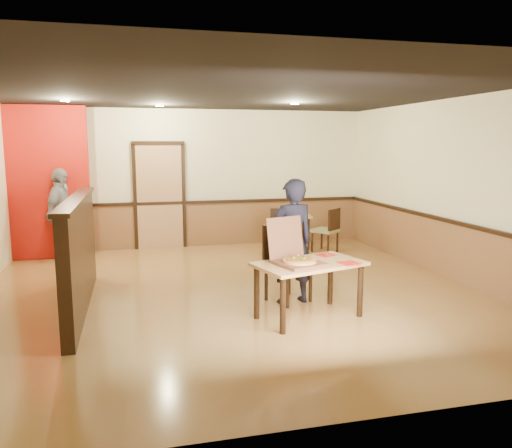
{
  "coord_description": "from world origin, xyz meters",
  "views": [
    {
      "loc": [
        -1.29,
        -6.75,
        2.1
      ],
      "look_at": [
        0.36,
        0.0,
        0.98
      ],
      "focal_mm": 35.0,
      "sensor_mm": 36.0,
      "label": 1
    }
  ],
  "objects_px": {
    "side_chair_right": "(328,228)",
    "condiment": "(295,212)",
    "pizza_box": "(297,258)",
    "main_table": "(309,271)",
    "diner": "(292,242)",
    "side_chair_left": "(281,229)",
    "diner_chair": "(285,259)",
    "side_table": "(294,223)",
    "passerby": "(61,215)"
  },
  "relations": [
    {
      "from": "pizza_box",
      "to": "diner_chair",
      "type": "bearing_deg",
      "value": 65.27
    },
    {
      "from": "main_table",
      "to": "diner_chair",
      "type": "xyz_separation_m",
      "value": [
        -0.08,
        0.75,
        -0.02
      ]
    },
    {
      "from": "diner",
      "to": "pizza_box",
      "type": "distance_m",
      "value": 0.67
    },
    {
      "from": "side_chair_right",
      "to": "side_table",
      "type": "distance_m",
      "value": 0.78
    },
    {
      "from": "main_table",
      "to": "pizza_box",
      "type": "height_order",
      "value": "pizza_box"
    },
    {
      "from": "main_table",
      "to": "diner",
      "type": "relative_size",
      "value": 0.87
    },
    {
      "from": "diner_chair",
      "to": "pizza_box",
      "type": "xyz_separation_m",
      "value": [
        -0.1,
        -0.8,
        0.2
      ]
    },
    {
      "from": "side_table",
      "to": "condiment",
      "type": "xyz_separation_m",
      "value": [
        -0.04,
        -0.1,
        0.25
      ]
    },
    {
      "from": "pizza_box",
      "to": "side_table",
      "type": "bearing_deg",
      "value": 54.32
    },
    {
      "from": "diner_chair",
      "to": "passerby",
      "type": "relative_size",
      "value": 0.61
    },
    {
      "from": "diner_chair",
      "to": "pizza_box",
      "type": "bearing_deg",
      "value": -122.56
    },
    {
      "from": "side_chair_right",
      "to": "side_table",
      "type": "bearing_deg",
      "value": -88.68
    },
    {
      "from": "side_chair_left",
      "to": "side_chair_right",
      "type": "height_order",
      "value": "side_chair_left"
    },
    {
      "from": "pizza_box",
      "to": "side_chair_left",
      "type": "bearing_deg",
      "value": 58.39
    },
    {
      "from": "diner",
      "to": "condiment",
      "type": "height_order",
      "value": "diner"
    },
    {
      "from": "main_table",
      "to": "passerby",
      "type": "bearing_deg",
      "value": 113.5
    },
    {
      "from": "side_chair_right",
      "to": "side_chair_left",
      "type": "bearing_deg",
      "value": -36.9
    },
    {
      "from": "diner",
      "to": "main_table",
      "type": "bearing_deg",
      "value": 83.06
    },
    {
      "from": "diner_chair",
      "to": "side_table",
      "type": "relative_size",
      "value": 1.4
    },
    {
      "from": "main_table",
      "to": "pizza_box",
      "type": "bearing_deg",
      "value": 178.49
    },
    {
      "from": "pizza_box",
      "to": "condiment",
      "type": "xyz_separation_m",
      "value": [
        1.27,
        3.97,
        -0.0
      ]
    },
    {
      "from": "side_chair_left",
      "to": "diner",
      "type": "bearing_deg",
      "value": 87.98
    },
    {
      "from": "pizza_box",
      "to": "condiment",
      "type": "height_order",
      "value": "pizza_box"
    },
    {
      "from": "diner",
      "to": "diner_chair",
      "type": "bearing_deg",
      "value": -78.12
    },
    {
      "from": "diner",
      "to": "passerby",
      "type": "distance_m",
      "value": 4.7
    },
    {
      "from": "pizza_box",
      "to": "main_table",
      "type": "bearing_deg",
      "value": -2.89
    },
    {
      "from": "diner_chair",
      "to": "condiment",
      "type": "bearing_deg",
      "value": 43.94
    },
    {
      "from": "diner",
      "to": "passerby",
      "type": "relative_size",
      "value": 0.99
    },
    {
      "from": "side_chair_right",
      "to": "condiment",
      "type": "height_order",
      "value": "side_chair_right"
    },
    {
      "from": "side_chair_left",
      "to": "main_table",
      "type": "bearing_deg",
      "value": 90.75
    },
    {
      "from": "diner_chair",
      "to": "condiment",
      "type": "distance_m",
      "value": 3.39
    },
    {
      "from": "diner_chair",
      "to": "side_chair_right",
      "type": "distance_m",
      "value": 3.17
    },
    {
      "from": "main_table",
      "to": "side_chair_right",
      "type": "relative_size",
      "value": 1.65
    },
    {
      "from": "main_table",
      "to": "pizza_box",
      "type": "distance_m",
      "value": 0.25
    },
    {
      "from": "side_chair_left",
      "to": "pizza_box",
      "type": "relative_size",
      "value": 1.29
    },
    {
      "from": "main_table",
      "to": "side_table",
      "type": "xyz_separation_m",
      "value": [
        1.13,
        4.03,
        -0.07
      ]
    },
    {
      "from": "condiment",
      "to": "side_chair_left",
      "type": "bearing_deg",
      "value": -129.77
    },
    {
      "from": "main_table",
      "to": "side_chair_right",
      "type": "height_order",
      "value": "side_chair_right"
    },
    {
      "from": "main_table",
      "to": "condiment",
      "type": "xyz_separation_m",
      "value": [
        1.1,
        3.93,
        0.17
      ]
    },
    {
      "from": "side_table",
      "to": "diner",
      "type": "relative_size",
      "value": 0.45
    },
    {
      "from": "side_chair_left",
      "to": "condiment",
      "type": "relative_size",
      "value": 6.05
    },
    {
      "from": "side_chair_left",
      "to": "condiment",
      "type": "height_order",
      "value": "side_chair_left"
    },
    {
      "from": "side_chair_left",
      "to": "pizza_box",
      "type": "xyz_separation_m",
      "value": [
        -0.85,
        -3.46,
        0.26
      ]
    },
    {
      "from": "side_chair_right",
      "to": "pizza_box",
      "type": "relative_size",
      "value": 1.22
    },
    {
      "from": "condiment",
      "to": "pizza_box",
      "type": "bearing_deg",
      "value": -107.77
    },
    {
      "from": "side_chair_left",
      "to": "side_table",
      "type": "height_order",
      "value": "side_chair_left"
    },
    {
      "from": "side_chair_right",
      "to": "diner",
      "type": "relative_size",
      "value": 0.53
    },
    {
      "from": "passerby",
      "to": "side_table",
      "type": "bearing_deg",
      "value": -73.17
    },
    {
      "from": "passerby",
      "to": "main_table",
      "type": "bearing_deg",
      "value": -124.09
    },
    {
      "from": "pizza_box",
      "to": "condiment",
      "type": "distance_m",
      "value": 4.17
    }
  ]
}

